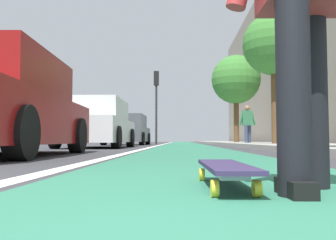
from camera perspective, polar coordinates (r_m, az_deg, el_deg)
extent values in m
plane|color=#38383D|center=(10.61, 3.08, -4.41)|extent=(80.00, 80.00, 0.00)
cube|color=#2D7256|center=(24.61, 2.40, -3.70)|extent=(56.00, 2.02, 0.00)
cube|color=silver|center=(20.63, -0.73, -3.80)|extent=(52.00, 0.16, 0.01)
cube|color=#9E9B93|center=(18.92, 12.38, -3.61)|extent=(52.00, 3.20, 0.12)
cube|color=gray|center=(24.03, 17.24, 9.41)|extent=(40.00, 1.20, 10.81)
cylinder|color=yellow|center=(2.10, 5.30, -8.49)|extent=(0.07, 0.03, 0.07)
cylinder|color=yellow|center=(2.12, 9.93, -8.40)|extent=(0.07, 0.03, 0.07)
cylinder|color=yellow|center=(1.51, 7.29, -10.58)|extent=(0.07, 0.03, 0.07)
cylinder|color=yellow|center=(1.54, 13.71, -10.38)|extent=(0.07, 0.03, 0.07)
cube|color=silver|center=(2.10, 7.62, -7.16)|extent=(0.06, 0.12, 0.02)
cube|color=silver|center=(1.51, 10.51, -8.71)|extent=(0.06, 0.12, 0.02)
cube|color=#33284C|center=(1.81, 8.82, -7.10)|extent=(0.84, 0.22, 0.02)
cylinder|color=black|center=(1.60, 18.99, 3.47)|extent=(0.14, 0.14, 0.82)
cylinder|color=black|center=(1.90, 21.64, 2.49)|extent=(0.14, 0.14, 0.82)
cube|color=black|center=(1.60, 19.24, -10.00)|extent=(0.26, 0.11, 0.07)
cube|color=#4C606B|center=(6.87, -21.30, 4.95)|extent=(0.10, 1.56, 0.51)
cylinder|color=black|center=(6.83, -13.95, -2.37)|extent=(0.64, 0.24, 0.63)
cylinder|color=black|center=(4.38, -21.91, -1.84)|extent=(0.64, 0.24, 0.63)
cube|color=silver|center=(11.47, -10.99, -1.67)|extent=(4.36, 1.79, 0.70)
cube|color=silver|center=(11.36, -11.13, 1.63)|extent=(2.40, 1.64, 0.60)
cube|color=#4C606B|center=(12.52, -9.88, 1.18)|extent=(0.05, 1.56, 0.51)
cylinder|color=black|center=(12.98, -13.27, -2.74)|extent=(0.62, 0.22, 0.62)
cylinder|color=black|center=(12.64, -5.89, -2.79)|extent=(0.62, 0.22, 0.62)
cylinder|color=black|center=(10.40, -17.21, -2.59)|extent=(0.62, 0.22, 0.62)
cylinder|color=black|center=(9.97, -8.06, -2.68)|extent=(0.62, 0.22, 0.62)
cube|color=#4C5156|center=(18.01, -6.38, -2.25)|extent=(4.14, 1.92, 0.70)
cube|color=#4C5156|center=(17.89, -6.44, -0.16)|extent=(2.29, 1.74, 0.60)
cube|color=#4C606B|center=(19.00, -5.89, -0.34)|extent=(0.07, 1.63, 0.51)
cylinder|color=black|center=(19.42, -8.34, -2.92)|extent=(0.61, 0.23, 0.61)
cylinder|color=black|center=(19.16, -3.17, -2.95)|extent=(0.61, 0.23, 0.61)
cylinder|color=black|center=(16.93, -10.02, -2.87)|extent=(0.61, 0.23, 0.61)
cylinder|color=black|center=(16.62, -4.09, -2.91)|extent=(0.61, 0.23, 0.61)
cylinder|color=#2D2D2D|center=(20.64, -1.84, 0.84)|extent=(0.12, 0.12, 3.35)
cube|color=black|center=(20.89, -1.83, 6.52)|extent=(0.24, 0.28, 0.80)
sphere|color=#360606|center=(21.06, -1.81, 7.16)|extent=(0.16, 0.16, 0.16)
sphere|color=gold|center=(21.02, -1.81, 6.46)|extent=(0.16, 0.16, 0.16)
sphere|color=black|center=(20.98, -1.81, 5.76)|extent=(0.16, 0.16, 0.16)
cylinder|color=brown|center=(12.19, 16.32, 2.08)|extent=(0.22, 0.22, 2.64)
sphere|color=#3D7F33|center=(12.53, 16.18, 11.31)|extent=(2.01, 2.01, 2.01)
cylinder|color=brown|center=(19.99, 10.62, -0.06)|extent=(0.28, 0.28, 2.59)
sphere|color=#3D7F33|center=(20.23, 10.56, 6.24)|extent=(2.64, 2.64, 2.64)
cylinder|color=#384260|center=(15.85, 12.59, -2.39)|extent=(0.14, 0.14, 0.85)
cylinder|color=#384260|center=(15.55, 12.10, -2.38)|extent=(0.14, 0.14, 0.85)
cube|color=black|center=(15.85, 12.61, -3.80)|extent=(0.27, 0.10, 0.07)
cube|color=#33724C|center=(15.74, 12.27, 0.29)|extent=(0.25, 0.41, 0.62)
cylinder|color=#33724C|center=(15.78, 13.16, 0.29)|extent=(0.09, 0.24, 0.62)
cylinder|color=#33724C|center=(15.69, 11.38, 0.29)|extent=(0.09, 0.24, 0.62)
sphere|color=#936B4C|center=(15.77, 12.26, 1.83)|extent=(0.23, 0.23, 0.23)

